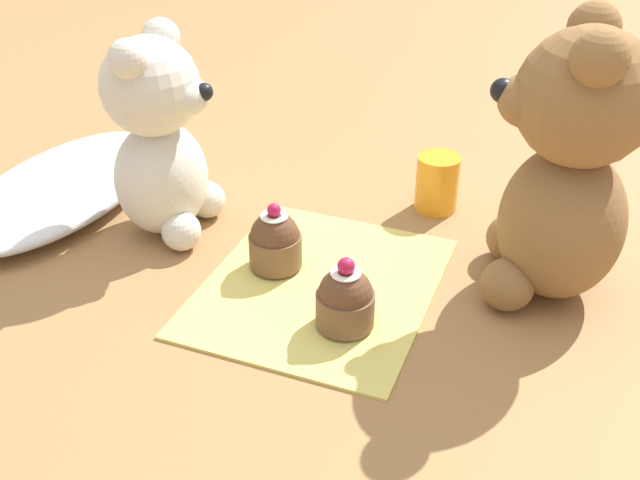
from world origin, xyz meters
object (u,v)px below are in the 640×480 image
(teddy_bear_tan, at_px, (567,169))
(juice_glass, at_px, (437,183))
(cupcake_near_tan_bear, at_px, (345,300))
(cupcake_near_cream_bear, at_px, (275,242))
(teddy_bear_cream, at_px, (159,138))

(teddy_bear_tan, distance_m, juice_glass, 0.21)
(cupcake_near_tan_bear, bearing_deg, juice_glass, -5.31)
(teddy_bear_tan, bearing_deg, cupcake_near_cream_bear, -82.25)
(teddy_bear_cream, relative_size, teddy_bear_tan, 0.83)
(teddy_bear_cream, relative_size, cupcake_near_tan_bear, 3.19)
(teddy_bear_cream, xyz_separation_m, teddy_bear_tan, (0.04, -0.41, 0.02))
(cupcake_near_cream_bear, xyz_separation_m, juice_glass, (0.19, -0.12, 0.00))
(cupcake_near_tan_bear, relative_size, juice_glass, 1.06)
(cupcake_near_cream_bear, height_order, cupcake_near_tan_bear, same)
(teddy_bear_tan, bearing_deg, cupcake_near_tan_bear, -57.69)
(cupcake_near_cream_bear, distance_m, juice_glass, 0.22)
(teddy_bear_tan, height_order, juice_glass, teddy_bear_tan)
(cupcake_near_tan_bear, bearing_deg, teddy_bear_tan, -50.64)
(cupcake_near_cream_bear, xyz_separation_m, cupcake_near_tan_bear, (-0.07, -0.10, -0.00))
(teddy_bear_tan, relative_size, cupcake_near_cream_bear, 3.81)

